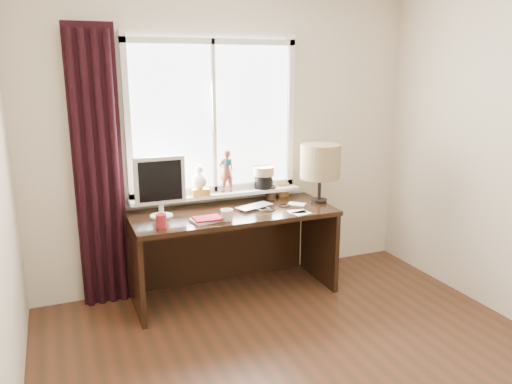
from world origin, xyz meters
name	(u,v)px	position (x,y,z in m)	size (l,w,h in m)	color
wall_back	(229,139)	(0.00, 2.00, 1.30)	(3.50, 2.60, 0.00)	beige
laptop	(255,207)	(0.10, 1.64, 0.76)	(0.33, 0.21, 0.03)	silver
mug	(227,215)	(-0.24, 1.40, 0.80)	(0.10, 0.09, 0.10)	white
red_cup	(161,221)	(-0.75, 1.42, 0.80)	(0.08, 0.08, 0.10)	maroon
window	(215,140)	(-0.15, 1.95, 1.31)	(1.52, 0.20, 1.40)	white
curtain	(98,172)	(-1.13, 1.91, 1.12)	(0.38, 0.09, 2.25)	black
desk	(230,235)	(-0.10, 1.73, 0.51)	(1.70, 0.70, 0.75)	#351E10
monitor	(160,183)	(-0.69, 1.70, 1.03)	(0.40, 0.18, 0.49)	beige
notebook_stack	(207,219)	(-0.39, 1.44, 0.77)	(0.25, 0.20, 0.03)	beige
brush_holder	(271,192)	(0.35, 1.87, 0.81)	(0.09, 0.09, 0.25)	black
icon_frame	(284,190)	(0.49, 1.90, 0.81)	(0.10, 0.03, 0.13)	gold
table_lamp	(320,162)	(0.70, 1.60, 1.11)	(0.35, 0.35, 0.52)	black
loose_papers	(298,209)	(0.42, 1.47, 0.75)	(0.28, 0.42, 0.00)	white
desk_cables	(269,207)	(0.22, 1.62, 0.75)	(0.39, 0.30, 0.01)	black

